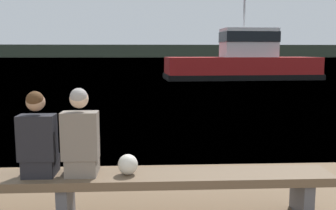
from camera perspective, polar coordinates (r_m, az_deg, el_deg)
name	(u,v)px	position (r m, az deg, el deg)	size (l,w,h in m)	color
water_surface	(148,58)	(125.91, -3.04, 7.13)	(240.00, 240.00, 0.00)	teal
far_shoreline	(148,51)	(153.34, -3.04, 8.20)	(600.00, 12.00, 4.94)	#384233
bench_main	(65,184)	(4.33, -15.41, -11.48)	(5.91, 0.49, 0.49)	brown
person_left	(38,140)	(4.26, -19.20, -5.01)	(0.38, 0.37, 0.93)	black
person_right	(81,138)	(4.15, -13.17, -4.89)	(0.38, 0.37, 0.96)	#70665B
shopping_bag	(128,164)	(4.17, -6.14, -9.00)	(0.22, 0.20, 0.23)	beige
tugboat_red	(242,63)	(26.73, 11.26, 6.27)	(10.77, 4.32, 5.51)	#A81919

